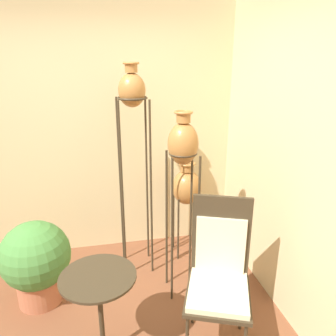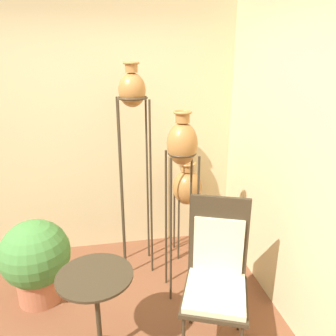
# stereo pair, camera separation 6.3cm
# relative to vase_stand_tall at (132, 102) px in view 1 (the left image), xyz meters

# --- Properties ---
(wall_back) EXTENTS (7.31, 0.06, 2.70)m
(wall_back) POSITION_rel_vase_stand_tall_xyz_m (-0.53, 0.50, -0.35)
(wall_back) COLOR beige
(wall_back) RESTS_ON ground_plane
(wall_right) EXTENTS (0.06, 7.31, 2.70)m
(wall_right) POSITION_rel_vase_stand_tall_xyz_m (1.15, -1.18, -0.35)
(wall_right) COLOR beige
(wall_right) RESTS_ON ground_plane
(vase_stand_tall) EXTENTS (0.29, 0.29, 2.04)m
(vase_stand_tall) POSITION_rel_vase_stand_tall_xyz_m (0.00, 0.00, 0.00)
(vase_stand_tall) COLOR #382D1E
(vase_stand_tall) RESTS_ON ground_plane
(vase_stand_medium) EXTENTS (0.25, 0.25, 1.68)m
(vase_stand_medium) POSITION_rel_vase_stand_tall_xyz_m (0.35, -0.46, -0.33)
(vase_stand_medium) COLOR #382D1E
(vase_stand_medium) RESTS_ON ground_plane
(vase_stand_short) EXTENTS (0.31, 0.31, 1.05)m
(vase_stand_short) POSITION_rel_vase_stand_tall_xyz_m (0.55, 0.13, -0.92)
(vase_stand_short) COLOR #382D1E
(vase_stand_short) RESTS_ON ground_plane
(chair) EXTENTS (0.60, 0.63, 1.14)m
(chair) POSITION_rel_vase_stand_tall_xyz_m (0.48, -1.06, -1.08)
(chair) COLOR #382D1E
(chair) RESTS_ON ground_plane
(side_table) EXTENTS (0.52, 0.52, 0.69)m
(side_table) POSITION_rel_vase_stand_tall_xyz_m (-0.38, -1.05, -1.19)
(side_table) COLOR #382D1E
(side_table) RESTS_ON ground_plane
(potted_plant) EXTENTS (0.60, 0.60, 0.76)m
(potted_plant) POSITION_rel_vase_stand_tall_xyz_m (-0.91, -0.35, -1.28)
(potted_plant) COLOR #B26647
(potted_plant) RESTS_ON ground_plane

